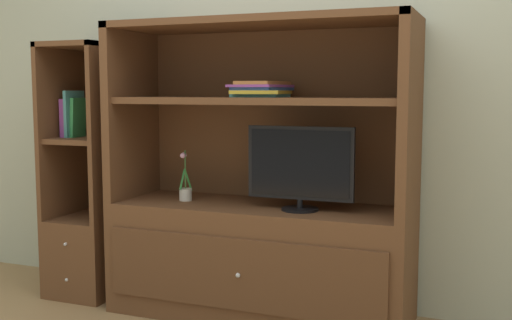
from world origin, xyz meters
TOP-DOWN VIEW (x-y plane):
  - painted_rear_wall at (0.00, 0.75)m, footprint 6.00×0.10m
  - media_console at (0.00, 0.41)m, footprint 1.63×0.58m
  - tv_monitor at (0.25, 0.33)m, footprint 0.56×0.19m
  - potted_plant at (-0.44, 0.37)m, footprint 0.07×0.08m
  - magazine_stack at (0.01, 0.40)m, footprint 0.29×0.37m
  - bookshelf_tall at (-1.11, 0.41)m, footprint 0.40×0.49m
  - upright_book_row at (-1.21, 0.40)m, footprint 0.09×0.18m

SIDE VIEW (x-z plane):
  - media_console at x=0.00m, z-range -0.30..1.30m
  - bookshelf_tall at x=-1.11m, z-range -0.24..1.27m
  - potted_plant at x=-0.44m, z-range 0.54..0.83m
  - tv_monitor at x=0.25m, z-range 0.63..1.06m
  - upright_book_row at x=-1.21m, z-range 0.94..1.22m
  - magazine_stack at x=0.01m, z-range 1.20..1.28m
  - painted_rear_wall at x=0.00m, z-range 0.00..2.80m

